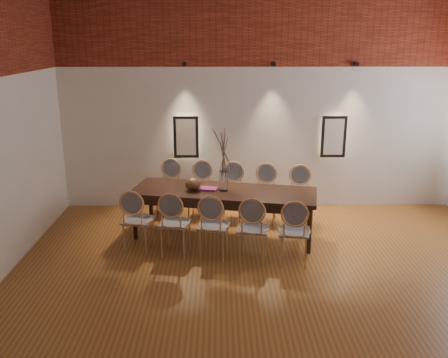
{
  "coord_description": "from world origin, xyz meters",
  "views": [
    {
      "loc": [
        -0.72,
        -4.76,
        2.98
      ],
      "look_at": [
        -0.65,
        1.69,
        1.05
      ],
      "focal_mm": 38.0,
      "sensor_mm": 36.0,
      "label": 1
    }
  ],
  "objects_px": {
    "bowl": "(193,184)",
    "book": "(208,189)",
    "chair_near_e": "(294,231)",
    "chair_far_e": "(299,197)",
    "chair_near_a": "(138,220)",
    "dining_table": "(224,213)",
    "chair_far_b": "(200,191)",
    "chair_near_c": "(214,225)",
    "vase": "(224,181)",
    "chair_far_a": "(168,189)",
    "chair_far_d": "(265,195)",
    "chair_near_b": "(175,223)",
    "chair_far_c": "(232,193)",
    "chair_near_d": "(254,228)"
  },
  "relations": [
    {
      "from": "bowl",
      "to": "book",
      "type": "bearing_deg",
      "value": -3.39
    },
    {
      "from": "chair_near_e",
      "to": "chair_far_e",
      "type": "height_order",
      "value": "same"
    },
    {
      "from": "chair_near_a",
      "to": "dining_table",
      "type": "bearing_deg",
      "value": 33.15
    },
    {
      "from": "chair_near_a",
      "to": "chair_far_b",
      "type": "xyz_separation_m",
      "value": [
        0.83,
        1.32,
        0.0
      ]
    },
    {
      "from": "chair_near_c",
      "to": "vase",
      "type": "distance_m",
      "value": 0.85
    },
    {
      "from": "chair_far_a",
      "to": "chair_far_e",
      "type": "distance_m",
      "value": 2.23
    },
    {
      "from": "chair_far_a",
      "to": "book",
      "type": "height_order",
      "value": "chair_far_a"
    },
    {
      "from": "chair_near_a",
      "to": "chair_far_d",
      "type": "height_order",
      "value": "same"
    },
    {
      "from": "vase",
      "to": "bowl",
      "type": "xyz_separation_m",
      "value": [
        -0.46,
        0.04,
        -0.06
      ]
    },
    {
      "from": "dining_table",
      "to": "chair_far_a",
      "type": "distance_m",
      "value": 1.33
    },
    {
      "from": "dining_table",
      "to": "chair_near_b",
      "type": "distance_m",
      "value": 0.92
    },
    {
      "from": "chair_far_c",
      "to": "book",
      "type": "distance_m",
      "value": 0.84
    },
    {
      "from": "dining_table",
      "to": "chair_near_a",
      "type": "height_order",
      "value": "chair_near_a"
    },
    {
      "from": "chair_near_e",
      "to": "chair_far_b",
      "type": "height_order",
      "value": "same"
    },
    {
      "from": "chair_far_a",
      "to": "vase",
      "type": "bearing_deg",
      "value": 146.78
    },
    {
      "from": "chair_near_c",
      "to": "chair_far_b",
      "type": "relative_size",
      "value": 1.0
    },
    {
      "from": "chair_near_a",
      "to": "book",
      "type": "relative_size",
      "value": 3.62
    },
    {
      "from": "chair_near_a",
      "to": "chair_near_d",
      "type": "height_order",
      "value": "same"
    },
    {
      "from": "dining_table",
      "to": "vase",
      "type": "bearing_deg",
      "value": -180.0
    },
    {
      "from": "dining_table",
      "to": "chair_far_d",
      "type": "height_order",
      "value": "chair_far_d"
    },
    {
      "from": "chair_far_d",
      "to": "bowl",
      "type": "distance_m",
      "value": 1.34
    },
    {
      "from": "chair_far_d",
      "to": "book",
      "type": "distance_m",
      "value": 1.13
    },
    {
      "from": "chair_near_e",
      "to": "vase",
      "type": "distance_m",
      "value": 1.4
    },
    {
      "from": "chair_far_a",
      "to": "bowl",
      "type": "height_order",
      "value": "chair_far_a"
    },
    {
      "from": "chair_far_d",
      "to": "book",
      "type": "xyz_separation_m",
      "value": [
        -0.93,
        -0.57,
        0.3
      ]
    },
    {
      "from": "dining_table",
      "to": "vase",
      "type": "xyz_separation_m",
      "value": [
        -0.0,
        0.0,
        0.53
      ]
    },
    {
      "from": "chair_near_d",
      "to": "chair_far_c",
      "type": "xyz_separation_m",
      "value": [
        -0.26,
        1.54,
        0.0
      ]
    },
    {
      "from": "chair_near_b",
      "to": "chair_far_c",
      "type": "distance_m",
      "value": 1.56
    },
    {
      "from": "chair_far_b",
      "to": "chair_far_e",
      "type": "height_order",
      "value": "same"
    },
    {
      "from": "chair_far_c",
      "to": "chair_far_d",
      "type": "distance_m",
      "value": 0.56
    },
    {
      "from": "chair_far_a",
      "to": "chair_far_c",
      "type": "bearing_deg",
      "value": -180.0
    },
    {
      "from": "chair_near_c",
      "to": "book",
      "type": "relative_size",
      "value": 3.62
    },
    {
      "from": "chair_near_e",
      "to": "chair_far_a",
      "type": "height_order",
      "value": "same"
    },
    {
      "from": "chair_far_a",
      "to": "chair_far_d",
      "type": "height_order",
      "value": "same"
    },
    {
      "from": "chair_near_b",
      "to": "chair_far_a",
      "type": "height_order",
      "value": "same"
    },
    {
      "from": "chair_far_c",
      "to": "bowl",
      "type": "relative_size",
      "value": 3.92
    },
    {
      "from": "chair_near_b",
      "to": "vase",
      "type": "height_order",
      "value": "vase"
    },
    {
      "from": "chair_far_d",
      "to": "chair_far_e",
      "type": "xyz_separation_m",
      "value": [
        0.55,
        -0.11,
        0.0
      ]
    },
    {
      "from": "chair_near_e",
      "to": "chair_far_b",
      "type": "distance_m",
      "value": 2.22
    },
    {
      "from": "chair_near_d",
      "to": "chair_near_a",
      "type": "bearing_deg",
      "value": 180.0
    },
    {
      "from": "chair_near_a",
      "to": "vase",
      "type": "xyz_separation_m",
      "value": [
        1.23,
        0.49,
        0.43
      ]
    },
    {
      "from": "vase",
      "to": "dining_table",
      "type": "bearing_deg",
      "value": -11.45
    },
    {
      "from": "chair_near_c",
      "to": "book",
      "type": "xyz_separation_m",
      "value": [
        -0.09,
        0.74,
        0.3
      ]
    },
    {
      "from": "chair_near_a",
      "to": "chair_far_d",
      "type": "bearing_deg",
      "value": 41.05
    },
    {
      "from": "chair_near_e",
      "to": "chair_near_c",
      "type": "bearing_deg",
      "value": 180.0
    },
    {
      "from": "chair_near_c",
      "to": "dining_table",
      "type": "bearing_deg",
      "value": 90.0
    },
    {
      "from": "chair_near_a",
      "to": "chair_far_c",
      "type": "xyz_separation_m",
      "value": [
        1.38,
        1.2,
        0.0
      ]
    },
    {
      "from": "chair_near_d",
      "to": "bowl",
      "type": "xyz_separation_m",
      "value": [
        -0.87,
        0.87,
        0.37
      ]
    },
    {
      "from": "chair_near_c",
      "to": "book",
      "type": "bearing_deg",
      "value": 108.39
    },
    {
      "from": "chair_near_c",
      "to": "chair_far_e",
      "type": "xyz_separation_m",
      "value": [
        1.38,
        1.2,
        0.0
      ]
    }
  ]
}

